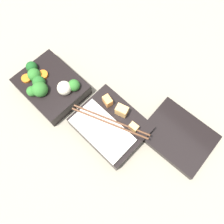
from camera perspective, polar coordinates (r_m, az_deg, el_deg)
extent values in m
plane|color=gray|center=(0.62, -7.69, 1.96)|extent=(3.00, 3.00, 0.00)
cube|color=black|center=(0.64, -15.51, 6.47)|extent=(0.18, 0.14, 0.04)
sphere|color=#2D7028|center=(0.61, -18.32, 5.65)|extent=(0.04, 0.04, 0.04)
sphere|color=#236023|center=(0.62, -18.56, 7.43)|extent=(0.03, 0.03, 0.03)
sphere|color=#2D7028|center=(0.64, -19.65, 9.14)|extent=(0.04, 0.04, 0.04)
sphere|color=#2D7028|center=(0.62, -20.19, 5.11)|extent=(0.03, 0.03, 0.03)
sphere|color=#2D7028|center=(0.60, -9.92, 6.87)|extent=(0.03, 0.03, 0.03)
sphere|color=#19511E|center=(0.66, -20.24, 10.98)|extent=(0.03, 0.03, 0.03)
cylinder|color=orange|center=(0.64, -19.06, 8.09)|extent=(0.03, 0.03, 0.01)
cylinder|color=orange|center=(0.65, -21.45, 8.15)|extent=(0.03, 0.03, 0.01)
cylinder|color=orange|center=(0.64, -17.63, 9.25)|extent=(0.04, 0.04, 0.01)
sphere|color=beige|center=(0.60, -12.34, 6.12)|extent=(0.04, 0.04, 0.04)
cube|color=black|center=(0.57, -0.34, -3.54)|extent=(0.18, 0.14, 0.04)
cube|color=silver|center=(0.54, -2.58, -4.86)|extent=(0.16, 0.08, 0.01)
cube|color=#F4A356|center=(0.56, -1.19, 2.93)|extent=(0.03, 0.02, 0.03)
cube|color=#EAB266|center=(0.55, 2.55, 0.38)|extent=(0.03, 0.03, 0.03)
cube|color=#EAB266|center=(0.54, 5.67, -3.94)|extent=(0.02, 0.02, 0.02)
cylinder|color=#56331E|center=(0.54, -0.50, -2.74)|extent=(0.19, 0.08, 0.01)
cylinder|color=#56331E|center=(0.54, -0.21, -2.09)|extent=(0.19, 0.08, 0.01)
cube|color=black|center=(0.60, 16.89, -5.99)|extent=(0.18, 0.15, 0.02)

